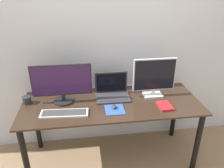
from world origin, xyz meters
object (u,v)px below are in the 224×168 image
(mouse, at_px, (114,107))
(monitor_right, at_px, (154,77))
(book, at_px, (165,106))
(laptop, at_px, (112,91))
(monitor_left, at_px, (62,83))
(keyboard, at_px, (64,113))
(mug, at_px, (27,100))

(mouse, bearing_deg, monitor_right, 24.23)
(book, bearing_deg, laptop, 148.84)
(mouse, bearing_deg, monitor_left, 157.39)
(laptop, bearing_deg, mouse, -93.86)
(laptop, height_order, keyboard, laptop)
(laptop, relative_size, mug, 4.16)
(monitor_right, relative_size, mug, 5.28)
(monitor_left, bearing_deg, book, -13.88)
(mouse, height_order, mug, mug)
(monitor_right, xyz_separation_m, laptop, (-0.45, 0.05, -0.16))
(book, xyz_separation_m, mug, (-1.41, 0.27, 0.03))
(mouse, distance_m, mug, 0.92)
(mouse, xyz_separation_m, book, (0.52, -0.04, -0.01))
(mug, bearing_deg, laptop, 1.98)
(monitor_right, bearing_deg, keyboard, -165.61)
(monitor_left, height_order, laptop, monitor_left)
(monitor_right, relative_size, mouse, 6.73)
(keyboard, bearing_deg, monitor_right, 14.39)
(book, relative_size, mug, 2.13)
(monitor_left, distance_m, laptop, 0.55)
(monitor_left, bearing_deg, mug, 177.27)
(monitor_right, height_order, mug, monitor_right)
(mouse, bearing_deg, mug, 165.47)
(monitor_left, distance_m, mug, 0.42)
(monitor_right, distance_m, mouse, 0.56)
(keyboard, relative_size, book, 2.49)
(mouse, distance_m, book, 0.52)
(keyboard, bearing_deg, monitor_left, 94.60)
(laptop, bearing_deg, keyboard, -149.74)
(monitor_left, height_order, mug, monitor_left)
(mouse, xyz_separation_m, mug, (-0.89, 0.23, 0.02))
(mouse, bearing_deg, book, -4.65)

